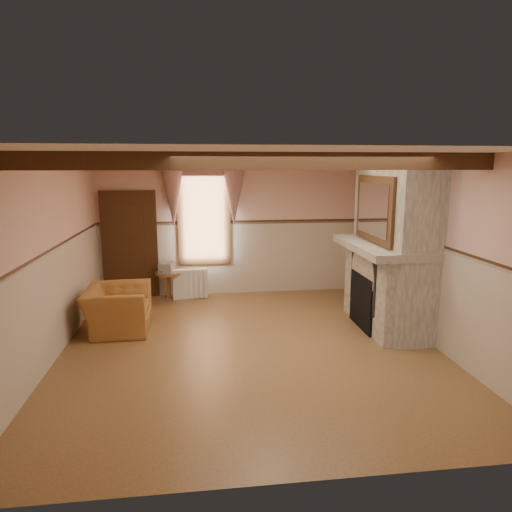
{
  "coord_description": "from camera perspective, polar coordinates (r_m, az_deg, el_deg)",
  "views": [
    {
      "loc": [
        -0.72,
        -6.36,
        2.65
      ],
      "look_at": [
        0.19,
        0.8,
        1.22
      ],
      "focal_mm": 32.0,
      "sensor_mm": 36.0,
      "label": 1
    }
  ],
  "objects": [
    {
      "name": "fireplace",
      "position": [
        7.74,
        16.82,
        1.45
      ],
      "size": [
        0.85,
        2.0,
        2.8
      ],
      "primitive_type": "cube",
      "color": "gray",
      "rests_on": "floor"
    },
    {
      "name": "wainscot",
      "position": [
        6.67,
        -0.79,
        -5.31
      ],
      "size": [
        5.5,
        6.0,
        1.5
      ],
      "primitive_type": null,
      "color": "#C0B09B",
      "rests_on": "floor"
    },
    {
      "name": "ceiling_beam_back",
      "position": [
        7.59,
        -1.88,
        11.6
      ],
      "size": [
        5.5,
        0.18,
        0.2
      ],
      "primitive_type": "cube",
      "color": "black",
      "rests_on": "ceiling"
    },
    {
      "name": "ceiling",
      "position": [
        6.4,
        -0.84,
        12.57
      ],
      "size": [
        5.5,
        6.0,
        0.01
      ],
      "primitive_type": "cube",
      "color": "silver",
      "rests_on": "wall_back"
    },
    {
      "name": "side_table",
      "position": [
        9.38,
        -10.84,
        -3.64
      ],
      "size": [
        0.63,
        0.63,
        0.55
      ],
      "primitive_type": "cylinder",
      "rotation": [
        0.0,
        0.0,
        0.2
      ],
      "color": "brown",
      "rests_on": "floor"
    },
    {
      "name": "overmantel_mirror",
      "position": [
        7.52,
        14.51,
        5.69
      ],
      "size": [
        0.06,
        1.44,
        1.04
      ],
      "primitive_type": "cube",
      "color": "silver",
      "rests_on": "fireplace"
    },
    {
      "name": "wall_back",
      "position": [
        9.47,
        -2.86,
        3.63
      ],
      "size": [
        5.5,
        0.02,
        2.8
      ],
      "primitive_type": "cube",
      "color": "#D9A796",
      "rests_on": "floor"
    },
    {
      "name": "chair_rail",
      "position": [
        6.5,
        -0.81,
        1.04
      ],
      "size": [
        5.5,
        6.0,
        0.08
      ],
      "primitive_type": null,
      "color": "black",
      "rests_on": "wainscot"
    },
    {
      "name": "mantel",
      "position": [
        7.67,
        15.57,
        1.13
      ],
      "size": [
        1.05,
        2.05,
        0.12
      ],
      "primitive_type": "cube",
      "color": "gray",
      "rests_on": "fireplace"
    },
    {
      "name": "oil_lamp",
      "position": [
        8.07,
        14.38,
        3.11
      ],
      "size": [
        0.11,
        0.11,
        0.28
      ],
      "primitive_type": "cylinder",
      "color": "#D08A3A",
      "rests_on": "mantel"
    },
    {
      "name": "radiator",
      "position": [
        9.36,
        -8.26,
        -3.43
      ],
      "size": [
        0.72,
        0.26,
        0.6
      ],
      "primitive_type": "cube",
      "rotation": [
        0.0,
        0.0,
        0.12
      ],
      "color": "silver",
      "rests_on": "floor"
    },
    {
      "name": "window",
      "position": [
        9.38,
        -6.53,
        5.04
      ],
      "size": [
        1.06,
        0.08,
        2.02
      ],
      "primitive_type": "cube",
      "color": "white",
      "rests_on": "wall_back"
    },
    {
      "name": "wall_front",
      "position": [
        3.65,
        4.57,
        -8.81
      ],
      "size": [
        5.5,
        0.02,
        2.8
      ],
      "primitive_type": "cube",
      "color": "#D9A796",
      "rests_on": "floor"
    },
    {
      "name": "door",
      "position": [
        9.54,
        -15.49,
        1.16
      ],
      "size": [
        1.1,
        0.1,
        2.1
      ],
      "primitive_type": "cube",
      "color": "black",
      "rests_on": "floor"
    },
    {
      "name": "bowl",
      "position": [
        7.72,
        15.42,
        1.95
      ],
      "size": [
        0.32,
        0.32,
        0.08
      ],
      "primitive_type": "imported",
      "color": "brown",
      "rests_on": "mantel"
    },
    {
      "name": "mantel_clock",
      "position": [
        8.39,
        13.52,
        3.17
      ],
      "size": [
        0.14,
        0.24,
        0.2
      ],
      "primitive_type": "cube",
      "color": "black",
      "rests_on": "mantel"
    },
    {
      "name": "wall_left",
      "position": [
        6.79,
        -24.53,
        -0.4
      ],
      "size": [
        0.02,
        6.0,
        2.8
      ],
      "primitive_type": "cube",
      "color": "#D9A796",
      "rests_on": "floor"
    },
    {
      "name": "wall_right",
      "position": [
        7.35,
        21.02,
        0.68
      ],
      "size": [
        0.02,
        6.0,
        2.8
      ],
      "primitive_type": "cube",
      "color": "#D9A796",
      "rests_on": "floor"
    },
    {
      "name": "ceiling_beam_front",
      "position": [
        5.21,
        0.68,
        11.78
      ],
      "size": [
        5.5,
        0.18,
        0.2
      ],
      "primitive_type": "cube",
      "color": "black",
      "rests_on": "ceiling"
    },
    {
      "name": "floor",
      "position": [
        6.93,
        -0.77,
        -11.27
      ],
      "size": [
        5.5,
        6.0,
        0.01
      ],
      "primitive_type": "cube",
      "color": "brown",
      "rests_on": "ground"
    },
    {
      "name": "candle_red",
      "position": [
        6.96,
        18.07,
        1.15
      ],
      "size": [
        0.06,
        0.06,
        0.16
      ],
      "primitive_type": "cylinder",
      "color": "#A5142B",
      "rests_on": "mantel"
    },
    {
      "name": "jar_yellow",
      "position": [
        7.32,
        16.72,
        1.56
      ],
      "size": [
        0.06,
        0.06,
        0.12
      ],
      "primitive_type": "cylinder",
      "color": "gold",
      "rests_on": "mantel"
    },
    {
      "name": "window_drapes",
      "position": [
        9.25,
        -6.6,
        8.68
      ],
      "size": [
        1.3,
        0.14,
        1.4
      ],
      "primitive_type": "cube",
      "color": "gray",
      "rests_on": "wall_back"
    },
    {
      "name": "armchair",
      "position": [
        7.77,
        -16.89,
        -6.39
      ],
      "size": [
        0.99,
        1.13,
        0.73
      ],
      "primitive_type": "imported",
      "rotation": [
        0.0,
        0.0,
        1.58
      ],
      "color": "#9E662D",
      "rests_on": "floor"
    },
    {
      "name": "book_stack",
      "position": [
        9.3,
        -11.1,
        -1.41
      ],
      "size": [
        0.33,
        0.37,
        0.2
      ],
      "primitive_type": "cube",
      "rotation": [
        0.0,
        0.0,
        -0.24
      ],
      "color": "#B7AD8C",
      "rests_on": "side_table"
    },
    {
      "name": "firebox",
      "position": [
        7.79,
        13.55,
        -5.5
      ],
      "size": [
        0.2,
        0.95,
        0.9
      ],
      "primitive_type": "cube",
      "color": "black",
      "rests_on": "floor"
    }
  ]
}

